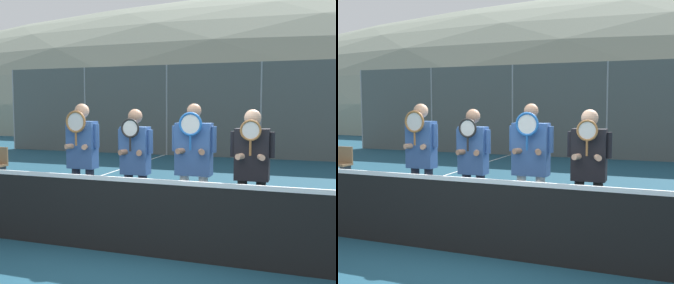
# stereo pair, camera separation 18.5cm
# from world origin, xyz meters

# --- Properties ---
(ground_plane) EXTENTS (120.00, 120.00, 0.00)m
(ground_plane) POSITION_xyz_m (0.00, 0.00, 0.00)
(ground_plane) COLOR navy
(hill_distant) EXTENTS (143.16, 79.53, 27.84)m
(hill_distant) POSITION_xyz_m (0.00, 55.03, 0.00)
(hill_distant) COLOR gray
(hill_distant) RESTS_ON ground_plane
(clubhouse_building) EXTENTS (22.58, 5.50, 3.62)m
(clubhouse_building) POSITION_xyz_m (0.62, 18.41, 1.83)
(clubhouse_building) COLOR beige
(clubhouse_building) RESTS_ON ground_plane
(fence_back) EXTENTS (20.82, 0.06, 3.36)m
(fence_back) POSITION_xyz_m (-0.00, 10.19, 1.68)
(fence_back) COLOR gray
(fence_back) RESTS_ON ground_plane
(tennis_net) EXTENTS (9.54, 0.09, 1.07)m
(tennis_net) POSITION_xyz_m (0.00, 0.00, 0.50)
(tennis_net) COLOR gray
(tennis_net) RESTS_ON ground_plane
(court_line_left_sideline) EXTENTS (0.05, 16.00, 0.01)m
(court_line_left_sideline) POSITION_xyz_m (-3.54, 3.00, 0.00)
(court_line_left_sideline) COLOR white
(court_line_left_sideline) RESTS_ON ground_plane
(player_leftmost) EXTENTS (0.57, 0.34, 1.87)m
(player_leftmost) POSITION_xyz_m (-1.56, 0.89, 1.12)
(player_leftmost) COLOR #232838
(player_leftmost) RESTS_ON ground_plane
(player_center_left) EXTENTS (0.54, 0.34, 1.80)m
(player_center_left) POSITION_xyz_m (-0.67, 0.85, 1.05)
(player_center_left) COLOR #232838
(player_center_left) RESTS_ON ground_plane
(player_center_right) EXTENTS (0.62, 0.34, 1.87)m
(player_center_right) POSITION_xyz_m (0.20, 0.83, 1.11)
(player_center_right) COLOR white
(player_center_right) RESTS_ON ground_plane
(player_rightmost) EXTENTS (0.58, 0.34, 1.80)m
(player_rightmost) POSITION_xyz_m (0.98, 0.89, 1.07)
(player_rightmost) COLOR black
(player_rightmost) RESTS_ON ground_plane
(car_far_left) EXTENTS (4.74, 2.03, 1.75)m
(car_far_left) POSITION_xyz_m (-6.84, 13.17, 0.90)
(car_far_left) COLOR black
(car_far_left) RESTS_ON ground_plane
(car_left_of_center) EXTENTS (4.27, 1.94, 1.79)m
(car_left_of_center) POSITION_xyz_m (-1.73, 13.03, 0.91)
(car_left_of_center) COLOR silver
(car_left_of_center) RESTS_ON ground_plane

